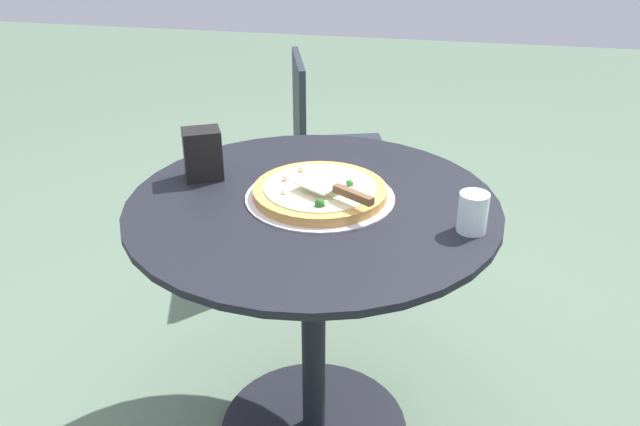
{
  "coord_description": "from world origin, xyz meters",
  "views": [
    {
      "loc": [
        1.39,
        0.29,
        1.45
      ],
      "look_at": [
        -0.03,
        0.01,
        0.7
      ],
      "focal_mm": 37.18,
      "sensor_mm": 36.0,
      "label": 1
    }
  ],
  "objects_px": {
    "napkin_dispenser": "(203,154)",
    "patio_chair_near": "(325,142)",
    "pizza_server": "(337,189)",
    "pizza_on_tray": "(320,192)",
    "drinking_cup": "(473,212)",
    "patio_table": "(313,279)"
  },
  "relations": [
    {
      "from": "drinking_cup",
      "to": "napkin_dispenser",
      "type": "xyz_separation_m",
      "value": [
        -0.16,
        -0.67,
        0.02
      ]
    },
    {
      "from": "patio_table",
      "to": "napkin_dispenser",
      "type": "relative_size",
      "value": 6.89
    },
    {
      "from": "napkin_dispenser",
      "to": "patio_chair_near",
      "type": "relative_size",
      "value": 0.16
    },
    {
      "from": "pizza_on_tray",
      "to": "patio_chair_near",
      "type": "bearing_deg",
      "value": -170.12
    },
    {
      "from": "pizza_server",
      "to": "drinking_cup",
      "type": "distance_m",
      "value": 0.31
    },
    {
      "from": "pizza_on_tray",
      "to": "napkin_dispenser",
      "type": "bearing_deg",
      "value": -100.51
    },
    {
      "from": "drinking_cup",
      "to": "patio_chair_near",
      "type": "relative_size",
      "value": 0.11
    },
    {
      "from": "pizza_on_tray",
      "to": "drinking_cup",
      "type": "height_order",
      "value": "drinking_cup"
    },
    {
      "from": "pizza_server",
      "to": "napkin_dispenser",
      "type": "distance_m",
      "value": 0.38
    },
    {
      "from": "patio_table",
      "to": "drinking_cup",
      "type": "distance_m",
      "value": 0.46
    },
    {
      "from": "patio_chair_near",
      "to": "patio_table",
      "type": "bearing_deg",
      "value": 8.96
    },
    {
      "from": "drinking_cup",
      "to": "patio_chair_near",
      "type": "bearing_deg",
      "value": -154.17
    },
    {
      "from": "pizza_server",
      "to": "patio_chair_near",
      "type": "distance_m",
      "value": 1.13
    },
    {
      "from": "napkin_dispenser",
      "to": "patio_chair_near",
      "type": "height_order",
      "value": "napkin_dispenser"
    },
    {
      "from": "napkin_dispenser",
      "to": "patio_table",
      "type": "bearing_deg",
      "value": -41.27
    },
    {
      "from": "pizza_on_tray",
      "to": "patio_table",
      "type": "bearing_deg",
      "value": -25.64
    },
    {
      "from": "pizza_on_tray",
      "to": "napkin_dispenser",
      "type": "distance_m",
      "value": 0.32
    },
    {
      "from": "patio_chair_near",
      "to": "pizza_server",
      "type": "bearing_deg",
      "value": 12.01
    },
    {
      "from": "drinking_cup",
      "to": "pizza_on_tray",
      "type": "bearing_deg",
      "value": -105.35
    },
    {
      "from": "pizza_server",
      "to": "patio_chair_near",
      "type": "height_order",
      "value": "patio_chair_near"
    },
    {
      "from": "pizza_on_tray",
      "to": "pizza_server",
      "type": "bearing_deg",
      "value": 41.42
    },
    {
      "from": "patio_table",
      "to": "patio_chair_near",
      "type": "relative_size",
      "value": 1.09
    }
  ]
}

